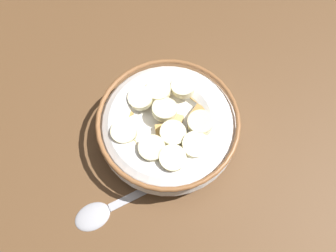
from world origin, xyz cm
name	(u,v)px	position (x,y,z in cm)	size (l,w,h in cm)	color
ground_plane	(168,138)	(0.00, 0.00, -1.00)	(130.02, 130.02, 2.00)	brown
cereal_bowl	(168,127)	(0.01, 0.00, 2.84)	(18.09, 18.09, 5.90)	white
spoon	(105,210)	(10.52, 7.50, 0.35)	(14.66, 4.66, 0.80)	#A5A5AD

